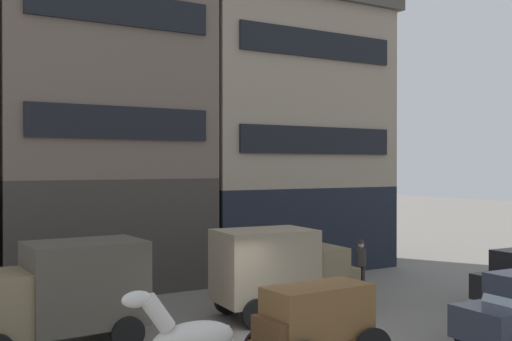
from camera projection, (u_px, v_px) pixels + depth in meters
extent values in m
cube|color=#38332D|center=(97.00, 232.00, 23.14)|extent=(7.48, 5.54, 4.04)
cube|color=#66564C|center=(96.00, 25.00, 23.08)|extent=(7.48, 5.54, 11.47)
cube|color=black|center=(122.00, 123.00, 20.70)|extent=(6.28, 0.12, 1.10)
cube|color=black|center=(122.00, 9.00, 20.66)|extent=(6.28, 0.12, 1.10)
cube|color=black|center=(280.00, 226.00, 27.46)|extent=(8.78, 5.54, 3.58)
cube|color=gray|center=(280.00, 99.00, 27.41)|extent=(8.78, 5.54, 7.80)
cube|color=#47423D|center=(280.00, 5.00, 27.38)|extent=(9.28, 6.04, 0.50)
cube|color=black|center=(319.00, 140.00, 25.02)|extent=(7.38, 0.12, 1.10)
cube|color=black|center=(319.00, 44.00, 24.98)|extent=(7.38, 0.12, 1.10)
cube|color=brown|center=(318.00, 311.00, 13.01)|extent=(2.32, 1.17, 1.10)
cube|color=brown|center=(273.00, 331.00, 12.39)|extent=(0.43, 1.05, 0.50)
cylinder|color=black|center=(329.00, 338.00, 14.11)|extent=(1.10, 0.11, 1.10)
ellipsoid|color=beige|center=(193.00, 340.00, 11.50)|extent=(1.72, 0.65, 0.70)
cylinder|color=beige|center=(158.00, 313.00, 11.10)|extent=(0.67, 0.34, 0.76)
ellipsoid|color=beige|center=(137.00, 299.00, 10.88)|extent=(0.57, 0.26, 0.30)
cylinder|color=beige|center=(231.00, 341.00, 11.94)|extent=(0.27, 0.11, 0.65)
cube|color=#7A6B4C|center=(316.00, 271.00, 18.94)|extent=(1.54, 1.82, 1.50)
cube|color=#7A6B4C|center=(335.00, 279.00, 19.26)|extent=(1.02, 1.52, 0.80)
cube|color=gray|center=(264.00, 265.00, 18.14)|extent=(2.96, 2.14, 2.10)
cube|color=silver|center=(329.00, 262.00, 19.14)|extent=(0.31, 1.37, 0.64)
cylinder|color=black|center=(313.00, 291.00, 20.00)|extent=(0.86, 0.29, 0.84)
cylinder|color=black|center=(346.00, 303.00, 18.30)|extent=(0.86, 0.29, 0.84)
cylinder|color=black|center=(228.00, 300.00, 18.67)|extent=(0.86, 0.29, 0.84)
cylinder|color=black|center=(256.00, 314.00, 16.97)|extent=(0.86, 0.29, 0.84)
cube|color=#7A6B4C|center=(9.00, 304.00, 14.40)|extent=(1.43, 1.73, 1.50)
cube|color=#4C473D|center=(85.00, 283.00, 15.37)|extent=(2.84, 1.96, 2.10)
cylinder|color=black|center=(127.00, 334.00, 14.98)|extent=(0.84, 0.24, 0.84)
cylinder|color=black|center=(102.00, 317.00, 16.58)|extent=(0.84, 0.24, 0.84)
cylinder|color=black|center=(482.00, 296.00, 19.66)|extent=(0.67, 0.21, 0.66)
cube|color=silver|center=(507.00, 296.00, 14.89)|extent=(0.40, 1.33, 0.56)
cylinder|color=black|center=(465.00, 333.00, 15.40)|extent=(0.67, 0.21, 0.66)
cylinder|color=#38332D|center=(359.00, 278.00, 22.37)|extent=(0.16, 0.16, 0.85)
cylinder|color=#38332D|center=(363.00, 277.00, 22.47)|extent=(0.16, 0.16, 0.85)
cylinder|color=#38332D|center=(361.00, 257.00, 22.42)|extent=(0.43, 0.43, 0.62)
sphere|color=tan|center=(361.00, 245.00, 22.41)|extent=(0.22, 0.22, 0.22)
cylinder|color=#38332D|center=(361.00, 243.00, 22.41)|extent=(0.28, 0.28, 0.02)
cylinder|color=#38332D|center=(361.00, 241.00, 22.41)|extent=(0.18, 0.18, 0.09)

